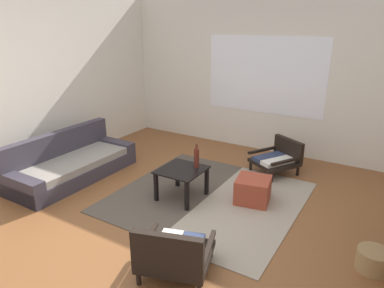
# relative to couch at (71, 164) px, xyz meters

# --- Properties ---
(ground_plane) EXTENTS (7.80, 7.80, 0.00)m
(ground_plane) POSITION_rel_couch_xyz_m (1.95, -0.41, -0.20)
(ground_plane) COLOR brown
(far_wall_with_window) EXTENTS (5.60, 0.13, 2.70)m
(far_wall_with_window) POSITION_rel_couch_xyz_m (1.95, 2.65, 1.15)
(far_wall_with_window) COLOR silver
(far_wall_with_window) RESTS_ON ground
(side_wall_left) EXTENTS (0.12, 6.60, 2.70)m
(side_wall_left) POSITION_rel_couch_xyz_m (-0.71, -0.11, 1.15)
(side_wall_left) COLOR silver
(side_wall_left) RESTS_ON ground
(area_rug) EXTENTS (2.28, 2.28, 0.01)m
(area_rug) POSITION_rel_couch_xyz_m (2.03, 0.48, -0.20)
(area_rug) COLOR #4C4238
(area_rug) RESTS_ON ground
(couch) EXTENTS (0.77, 1.86, 0.65)m
(couch) POSITION_rel_couch_xyz_m (0.00, 0.00, 0.00)
(couch) COLOR #38333D
(couch) RESTS_ON ground
(coffee_table) EXTENTS (0.54, 0.57, 0.41)m
(coffee_table) POSITION_rel_couch_xyz_m (1.75, 0.30, 0.13)
(coffee_table) COLOR black
(coffee_table) RESTS_ON ground
(armchair_by_window) EXTENTS (0.79, 0.80, 0.50)m
(armchair_by_window) POSITION_rel_couch_xyz_m (2.55, 1.75, 0.04)
(armchair_by_window) COLOR black
(armchair_by_window) RESTS_ON ground
(armchair_striped_foreground) EXTENTS (0.78, 0.76, 0.55)m
(armchair_striped_foreground) POSITION_rel_couch_xyz_m (2.49, -0.98, 0.04)
(armchair_striped_foreground) COLOR black
(armchair_striped_foreground) RESTS_ON ground
(ottoman_orange) EXTENTS (0.48, 0.48, 0.32)m
(ottoman_orange) POSITION_rel_couch_xyz_m (2.58, 0.68, -0.04)
(ottoman_orange) COLOR #993D28
(ottoman_orange) RESTS_ON ground
(glass_bottle) EXTENTS (0.07, 0.07, 0.31)m
(glass_bottle) POSITION_rel_couch_xyz_m (1.88, 0.44, 0.34)
(glass_bottle) COLOR #5B2319
(glass_bottle) RESTS_ON coffee_table
(wicker_basket) EXTENTS (0.30, 0.30, 0.21)m
(wicker_basket) POSITION_rel_couch_xyz_m (4.02, 0.04, -0.10)
(wicker_basket) COLOR #9E7A4C
(wicker_basket) RESTS_ON ground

